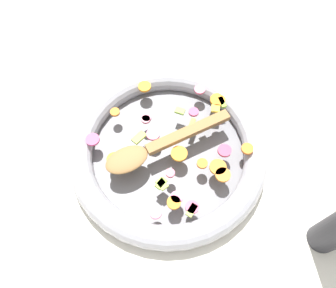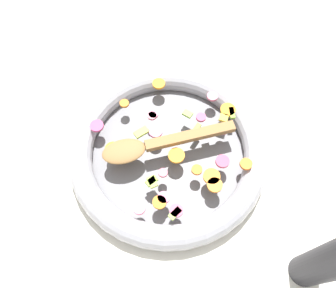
% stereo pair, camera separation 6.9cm
% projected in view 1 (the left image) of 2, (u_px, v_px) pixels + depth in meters
% --- Properties ---
extents(ground_plane, '(4.00, 4.00, 0.00)m').
position_uv_depth(ground_plane, '(168.00, 154.00, 0.73)').
color(ground_plane, silver).
extents(skillet, '(0.43, 0.43, 0.05)m').
position_uv_depth(skillet, '(168.00, 150.00, 0.71)').
color(skillet, slate).
rests_on(skillet, ground_plane).
extents(chopped_vegetables, '(0.36, 0.33, 0.01)m').
position_uv_depth(chopped_vegetables, '(180.00, 145.00, 0.69)').
color(chopped_vegetables, orange).
rests_on(chopped_vegetables, skillet).
extents(wooden_spoon, '(0.27, 0.17, 0.01)m').
position_uv_depth(wooden_spoon, '(156.00, 147.00, 0.67)').
color(wooden_spoon, olive).
rests_on(wooden_spoon, chopped_vegetables).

